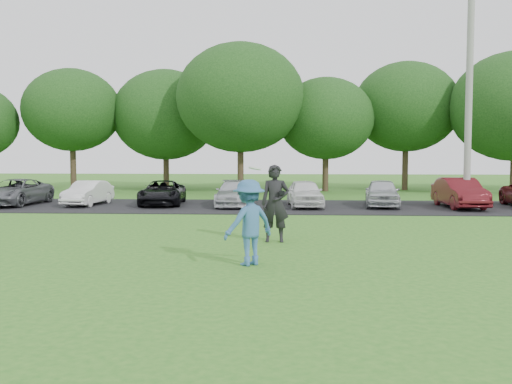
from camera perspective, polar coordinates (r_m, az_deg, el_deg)
ground at (r=11.70m, az=-1.05°, el=-7.56°), size 100.00×100.00×0.00m
parking_lot at (r=24.56m, az=1.34°, el=-1.45°), size 32.00×6.50×0.03m
utility_pole at (r=25.32m, az=20.54°, el=9.56°), size 0.28×0.28×9.82m
frisbee_player at (r=11.83m, az=-0.71°, el=-3.06°), size 1.31×1.24×2.07m
camera_bystander at (r=14.88m, az=1.93°, el=-1.15°), size 0.74×0.49×2.02m
parked_cars at (r=24.51m, az=1.15°, el=-0.09°), size 30.30×4.55×1.25m
tree_row at (r=34.29m, az=4.52°, el=8.27°), size 42.39×9.85×8.64m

